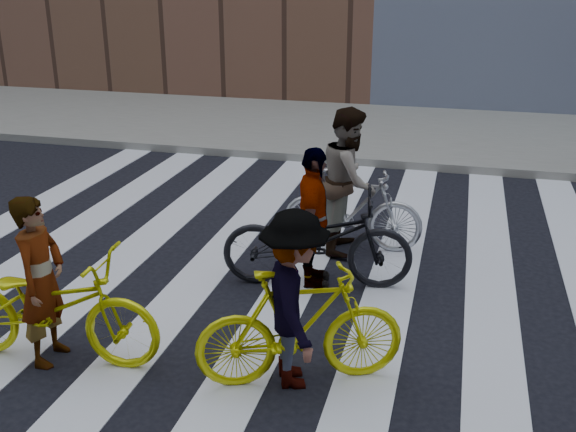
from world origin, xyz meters
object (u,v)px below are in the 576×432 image
at_px(bike_yellow_left, 50,306).
at_px(bike_yellow_right, 300,327).
at_px(bike_dark_rear, 317,239).
at_px(rider_right, 294,300).
at_px(rider_rear, 313,218).
at_px(bike_silver_mid, 352,210).
at_px(rider_left, 42,281).
at_px(rider_mid, 349,180).

bearing_deg(bike_yellow_left, bike_yellow_right, -88.67).
xyz_separation_m(bike_dark_rear, rider_right, (0.22, -1.90, 0.24)).
xyz_separation_m(bike_yellow_left, rider_rear, (1.96, 2.12, 0.26)).
relative_size(bike_silver_mid, rider_right, 1.12).
distance_m(bike_yellow_right, rider_rear, 1.94).
xyz_separation_m(bike_dark_rear, rider_rear, (-0.05, 0.00, 0.25)).
xyz_separation_m(bike_yellow_right, rider_right, (-0.05, 0.00, 0.25)).
xyz_separation_m(bike_yellow_left, rider_left, (-0.05, 0.00, 0.25)).
relative_size(bike_dark_rear, rider_rear, 1.32).
bearing_deg(rider_left, rider_right, -88.67).
bearing_deg(rider_right, bike_yellow_right, -112.56).
bearing_deg(rider_left, rider_rear, -47.71).
relative_size(rider_left, rider_right, 1.00).
relative_size(bike_silver_mid, rider_mid, 0.97).
relative_size(rider_left, rider_mid, 0.87).
bearing_deg(bike_yellow_right, rider_mid, -20.44).
distance_m(rider_mid, rider_rear, 1.16).
distance_m(bike_dark_rear, rider_right, 1.93).
bearing_deg(rider_rear, bike_dark_rear, -99.80).
height_order(bike_yellow_right, rider_rear, rider_rear).
relative_size(bike_dark_rear, rider_left, 1.34).
relative_size(bike_dark_rear, rider_mid, 1.16).
height_order(bike_yellow_right, rider_mid, rider_mid).
xyz_separation_m(bike_silver_mid, rider_right, (0.01, -3.03, 0.26)).
height_order(bike_yellow_left, rider_mid, rider_mid).
relative_size(rider_left, rider_rear, 0.99).
bearing_deg(rider_mid, rider_rear, 167.36).
xyz_separation_m(bike_dark_rear, rider_mid, (0.16, 1.13, 0.36)).
relative_size(bike_yellow_right, bike_dark_rear, 0.85).
xyz_separation_m(bike_silver_mid, rider_rear, (-0.26, -1.13, 0.27)).
distance_m(rider_left, rider_right, 2.29).
xyz_separation_m(rider_mid, rider_right, (0.06, -3.03, -0.12)).
distance_m(bike_dark_rear, rider_rear, 0.25).
bearing_deg(bike_dark_rear, rider_rear, 80.20).
bearing_deg(bike_yellow_right, bike_silver_mid, -21.39).
xyz_separation_m(bike_silver_mid, bike_yellow_right, (0.06, -3.03, 0.01)).
height_order(bike_dark_rear, rider_left, rider_left).
distance_m(bike_yellow_right, rider_mid, 3.06).
xyz_separation_m(bike_yellow_left, rider_right, (2.23, 0.22, 0.25)).
bearing_deg(rider_right, rider_mid, -21.39).
distance_m(bike_yellow_right, rider_right, 0.26).
height_order(bike_yellow_left, bike_silver_mid, bike_yellow_left).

